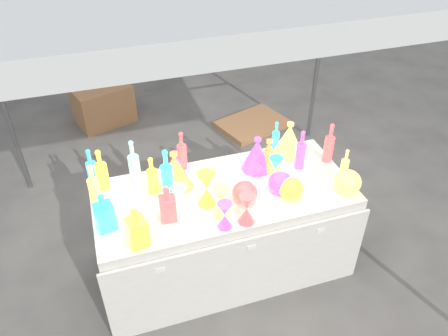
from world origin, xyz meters
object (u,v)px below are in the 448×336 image
object	(u,v)px
decanter_0	(136,227)
hourglass_0	(247,209)
bottle_0	(101,169)
lampshade_0	(175,170)
display_table	(224,230)
cardboard_box_closed	(103,104)
globe_0	(291,189)

from	to	relation	value
decanter_0	hourglass_0	world-z (taller)	decanter_0
bottle_0	hourglass_0	bearing A→B (deg)	-37.25
lampshade_0	display_table	bearing A→B (deg)	-18.64
display_table	bottle_0	size ratio (longest dim) A/B	5.78
decanter_0	lampshade_0	world-z (taller)	lampshade_0
cardboard_box_closed	hourglass_0	bearing A→B (deg)	-93.69
display_table	cardboard_box_closed	bearing A→B (deg)	104.78
globe_0	display_table	bearing A→B (deg)	154.92
globe_0	lampshade_0	world-z (taller)	lampshade_0
cardboard_box_closed	lampshade_0	bearing A→B (deg)	-98.88
bottle_0	hourglass_0	size ratio (longest dim) A/B	1.46
lampshade_0	decanter_0	bearing A→B (deg)	-115.49
hourglass_0	bottle_0	bearing A→B (deg)	142.75
decanter_0	display_table	bearing A→B (deg)	12.67
hourglass_0	globe_0	size ratio (longest dim) A/B	1.31
display_table	lampshade_0	distance (m)	0.62
hourglass_0	globe_0	world-z (taller)	hourglass_0
bottle_0	globe_0	xyz separation A→B (m)	(1.20, -0.50, -0.09)
decanter_0	globe_0	distance (m)	1.06
bottle_0	hourglass_0	xyz separation A→B (m)	(0.83, -0.63, -0.05)
cardboard_box_closed	decanter_0	bearing A→B (deg)	-107.11
display_table	cardboard_box_closed	size ratio (longest dim) A/B	2.92
cardboard_box_closed	decanter_0	size ratio (longest dim) A/B	2.24
bottle_0	decanter_0	size ratio (longest dim) A/B	1.13
bottle_0	globe_0	bearing A→B (deg)	-22.54
globe_0	lampshade_0	bearing A→B (deg)	153.25
bottle_0	hourglass_0	world-z (taller)	bottle_0
cardboard_box_closed	decanter_0	world-z (taller)	decanter_0
display_table	bottle_0	distance (m)	1.00
globe_0	lampshade_0	size ratio (longest dim) A/B	0.59
display_table	globe_0	distance (m)	0.63
display_table	lampshade_0	size ratio (longest dim) A/B	6.49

